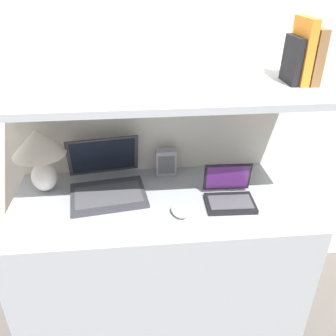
# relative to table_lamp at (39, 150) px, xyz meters

# --- Properties ---
(wall_back) EXTENTS (6.00, 0.05, 2.40)m
(wall_back) POSITION_rel_table_lamp_xyz_m (0.53, 0.22, 0.26)
(wall_back) COLOR silver
(wall_back) RESTS_ON ground_plane
(desk) EXTENTS (1.33, 0.59, 0.73)m
(desk) POSITION_rel_table_lamp_xyz_m (0.53, -0.14, -0.57)
(desk) COLOR #999EA3
(desk) RESTS_ON ground_plane
(back_riser) EXTENTS (1.33, 0.04, 1.21)m
(back_riser) POSITION_rel_table_lamp_xyz_m (0.53, 0.17, -0.33)
(back_riser) COLOR silver
(back_riser) RESTS_ON ground_plane
(shelf) EXTENTS (1.33, 0.53, 0.03)m
(shelf) POSITION_rel_table_lamp_xyz_m (0.53, -0.07, 0.28)
(shelf) COLOR #999EA3
(shelf) RESTS_ON back_riser
(table_lamp) EXTENTS (0.24, 0.24, 0.31)m
(table_lamp) POSITION_rel_table_lamp_xyz_m (0.00, 0.00, 0.00)
(table_lamp) COLOR white
(table_lamp) RESTS_ON desk
(laptop_large) EXTENTS (0.38, 0.38, 0.24)m
(laptop_large) POSITION_rel_table_lamp_xyz_m (0.29, -0.04, -0.16)
(laptop_large) COLOR #333338
(laptop_large) RESTS_ON desk
(laptop_small) EXTENTS (0.22, 0.19, 0.16)m
(laptop_small) POSITION_rel_table_lamp_xyz_m (0.83, -0.18, -0.17)
(laptop_small) COLOR black
(laptop_small) RESTS_ON desk
(computer_mouse) EXTENTS (0.09, 0.11, 0.04)m
(computer_mouse) POSITION_rel_table_lamp_xyz_m (0.60, -0.26, -0.19)
(computer_mouse) COLOR white
(computer_mouse) RESTS_ON desk
(router_box) EXTENTS (0.10, 0.06, 0.14)m
(router_box) POSITION_rel_table_lamp_xyz_m (0.58, 0.09, -0.14)
(router_box) COLOR gray
(router_box) RESTS_ON desk
(book_brown) EXTENTS (0.04, 0.16, 0.21)m
(book_brown) POSITION_rel_table_lamp_xyz_m (1.14, -0.07, 0.40)
(book_brown) COLOR brown
(book_brown) RESTS_ON shelf
(book_orange) EXTENTS (0.03, 0.16, 0.25)m
(book_orange) POSITION_rel_table_lamp_xyz_m (1.10, -0.07, 0.42)
(book_orange) COLOR orange
(book_orange) RESTS_ON shelf
(book_black) EXTENTS (0.03, 0.14, 0.18)m
(book_black) POSITION_rel_table_lamp_xyz_m (1.07, -0.07, 0.39)
(book_black) COLOR black
(book_black) RESTS_ON shelf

